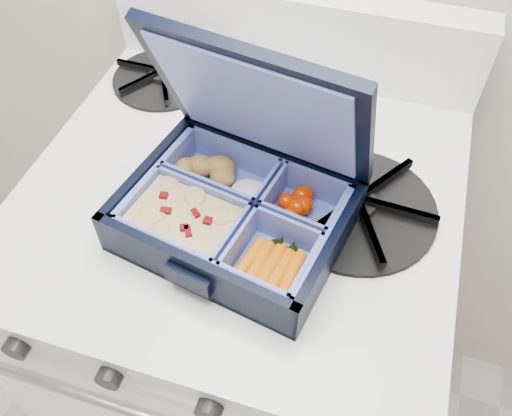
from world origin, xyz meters
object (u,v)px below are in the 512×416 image
(bento_box, at_px, (235,215))
(fork, at_px, (284,164))
(stove, at_px, (248,329))
(burner_grate, at_px, (357,202))

(bento_box, bearing_deg, fork, 88.35)
(stove, height_order, bento_box, bento_box)
(burner_grate, xyz_separation_m, fork, (-0.10, 0.05, -0.01))
(fork, bearing_deg, bento_box, -44.99)
(bento_box, bearing_deg, stove, 112.00)
(stove, distance_m, bento_box, 0.45)
(burner_grate, bearing_deg, bento_box, -150.19)
(burner_grate, bearing_deg, fork, 156.00)
(fork, bearing_deg, burner_grate, 33.18)
(stove, relative_size, burner_grate, 4.14)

